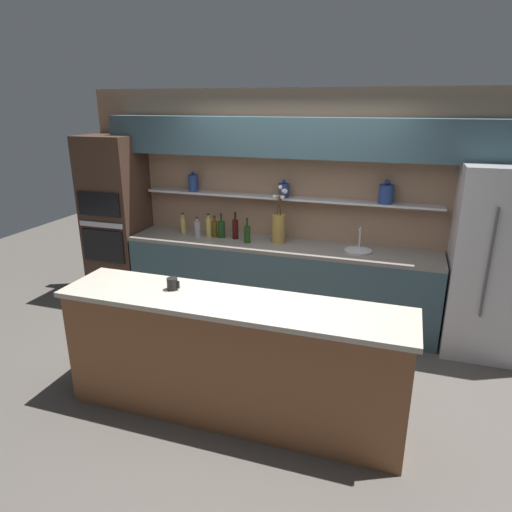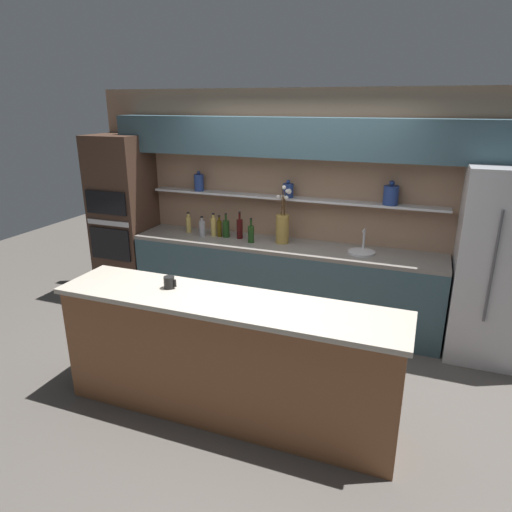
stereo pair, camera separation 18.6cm
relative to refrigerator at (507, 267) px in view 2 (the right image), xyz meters
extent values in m
plane|color=#4C4742|center=(-2.14, -1.20, -0.95)|extent=(12.00, 12.00, 0.00)
cube|color=#937056|center=(-2.14, 0.40, 0.35)|extent=(5.20, 0.10, 2.60)
cube|color=#B7B7BC|center=(-2.26, 0.26, 0.45)|extent=(3.46, 0.18, 0.02)
cylinder|color=navy|center=(-3.41, 0.25, 0.57)|extent=(0.12, 0.12, 0.20)
sphere|color=navy|center=(-3.41, 0.25, 0.69)|extent=(0.04, 0.04, 0.04)
cylinder|color=navy|center=(-2.27, 0.25, 0.54)|extent=(0.12, 0.12, 0.16)
sphere|color=navy|center=(-2.27, 0.25, 0.64)|extent=(0.04, 0.04, 0.04)
cylinder|color=navy|center=(-1.15, 0.25, 0.57)|extent=(0.16, 0.16, 0.20)
sphere|color=navy|center=(-1.15, 0.25, 0.69)|extent=(0.06, 0.06, 0.06)
cube|color=#334C56|center=(-2.14, 0.18, 1.14)|extent=(4.42, 0.34, 0.42)
cube|color=#334C56|center=(-2.26, 0.04, -0.51)|extent=(3.56, 0.62, 0.88)
cube|color=slate|center=(-2.26, 0.04, -0.05)|extent=(3.56, 0.62, 0.04)
cube|color=brown|center=(-2.14, -1.79, -0.46)|extent=(2.71, 0.55, 0.98)
cube|color=#ADA393|center=(-2.14, -1.79, 0.05)|extent=(2.77, 0.61, 0.04)
cube|color=#B7B7BC|center=(0.00, 0.00, 0.00)|extent=(0.93, 0.70, 1.91)
cylinder|color=#4C4C51|center=(-0.17, -0.37, 0.10)|extent=(0.02, 0.02, 1.05)
cube|color=#3D281E|center=(-4.40, 0.04, 0.08)|extent=(0.68, 0.62, 2.08)
cube|color=black|center=(-4.40, -0.28, -0.17)|extent=(0.57, 0.02, 0.40)
cube|color=black|center=(-4.40, -0.28, 0.35)|extent=(0.57, 0.02, 0.28)
cube|color=#B7B7BC|center=(-4.40, -0.28, 0.10)|extent=(0.60, 0.02, 0.06)
cylinder|color=olive|center=(-2.29, 0.10, 0.13)|extent=(0.15, 0.15, 0.32)
cylinder|color=#4C3319|center=(-2.26, 0.11, 0.42)|extent=(0.01, 0.03, 0.27)
sphere|color=silver|center=(-2.22, 0.12, 0.56)|extent=(0.06, 0.06, 0.06)
cylinder|color=#4C3319|center=(-2.28, 0.09, 0.45)|extent=(0.04, 0.02, 0.32)
sphere|color=silver|center=(-2.26, 0.06, 0.61)|extent=(0.04, 0.04, 0.04)
cylinder|color=#4C3319|center=(-2.27, 0.10, 0.39)|extent=(0.01, 0.02, 0.21)
sphere|color=silver|center=(-2.24, 0.08, 0.50)|extent=(0.05, 0.05, 0.05)
cylinder|color=#4C3319|center=(-2.27, 0.10, 0.43)|extent=(0.01, 0.03, 0.28)
sphere|color=silver|center=(-2.23, 0.09, 0.57)|extent=(0.04, 0.04, 0.04)
cylinder|color=#4C3319|center=(-2.29, 0.13, 0.38)|extent=(0.05, 0.02, 0.19)
sphere|color=silver|center=(-2.30, 0.17, 0.48)|extent=(0.05, 0.05, 0.05)
cylinder|color=#4C3319|center=(-2.30, 0.10, 0.39)|extent=(0.02, 0.04, 0.21)
sphere|color=silver|center=(-2.33, 0.09, 0.50)|extent=(0.04, 0.04, 0.04)
cylinder|color=#B7B7BC|center=(-1.38, 0.04, -0.02)|extent=(0.29, 0.29, 0.02)
cylinder|color=#B7B7BC|center=(-1.38, 0.15, 0.10)|extent=(0.02, 0.02, 0.22)
cylinder|color=#B7B7BC|center=(-1.38, 0.09, 0.21)|extent=(0.02, 0.12, 0.02)
cylinder|color=tan|center=(-3.50, 0.11, 0.06)|extent=(0.06, 0.06, 0.19)
cylinder|color=tan|center=(-3.50, 0.11, 0.18)|extent=(0.03, 0.03, 0.04)
cylinder|color=black|center=(-3.50, 0.11, 0.21)|extent=(0.03, 0.03, 0.01)
cylinder|color=#193814|center=(-2.98, 0.09, 0.06)|extent=(0.08, 0.08, 0.19)
cylinder|color=#193814|center=(-2.98, 0.09, 0.20)|extent=(0.02, 0.02, 0.08)
cylinder|color=black|center=(-2.98, 0.09, 0.25)|extent=(0.03, 0.03, 0.01)
cylinder|color=tan|center=(-3.14, 0.08, 0.07)|extent=(0.07, 0.07, 0.22)
cylinder|color=tan|center=(-3.14, 0.08, 0.20)|extent=(0.03, 0.03, 0.04)
cylinder|color=black|center=(-3.14, 0.08, 0.23)|extent=(0.03, 0.03, 0.01)
cylinder|color=#47380A|center=(-3.06, 0.07, 0.06)|extent=(0.06, 0.06, 0.19)
cylinder|color=#47380A|center=(-3.06, 0.07, 0.18)|extent=(0.03, 0.03, 0.05)
cylinder|color=black|center=(-3.06, 0.07, 0.22)|extent=(0.03, 0.03, 0.01)
cylinder|color=#193814|center=(-2.62, -0.02, 0.06)|extent=(0.07, 0.07, 0.19)
cylinder|color=#193814|center=(-2.62, -0.02, 0.20)|extent=(0.02, 0.02, 0.08)
cylinder|color=black|center=(-2.62, -0.02, 0.25)|extent=(0.03, 0.03, 0.01)
cylinder|color=#380C0C|center=(-2.81, 0.09, 0.08)|extent=(0.07, 0.07, 0.23)
cylinder|color=#380C0C|center=(-2.81, 0.09, 0.23)|extent=(0.02, 0.02, 0.08)
cylinder|color=black|center=(-2.81, 0.09, 0.28)|extent=(0.03, 0.03, 0.01)
cylinder|color=gray|center=(-3.27, 0.02, 0.06)|extent=(0.07, 0.07, 0.18)
cylinder|color=gray|center=(-3.27, 0.02, 0.17)|extent=(0.03, 0.03, 0.04)
cylinder|color=black|center=(-3.27, 0.02, 0.20)|extent=(0.03, 0.03, 0.01)
cylinder|color=black|center=(-2.65, -1.74, 0.11)|extent=(0.09, 0.09, 0.10)
cube|color=black|center=(-2.60, -1.74, 0.11)|extent=(0.02, 0.01, 0.06)
camera|label=1|loc=(-0.95, -4.74, 1.49)|focal=32.00mm
camera|label=2|loc=(-0.78, -4.68, 1.49)|focal=32.00mm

